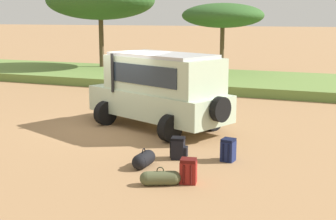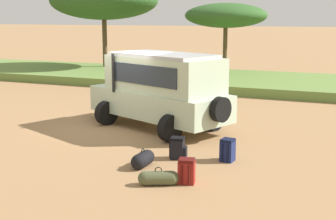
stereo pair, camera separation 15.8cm
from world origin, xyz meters
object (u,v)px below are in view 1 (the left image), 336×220
(acacia_tree_far_left, at_px, (100,1))
(duffel_bag_soft_canvas, at_px, (144,160))
(acacia_tree_left_mid, at_px, (223,16))
(safari_vehicle, at_px, (160,89))
(backpack_cluster_center, at_px, (188,171))
(backpack_near_rear_wheel, at_px, (179,148))
(duffel_bag_low_black_case, at_px, (160,178))
(backpack_beside_front_wheel, at_px, (228,150))

(acacia_tree_far_left, bearing_deg, duffel_bag_soft_canvas, -56.62)
(acacia_tree_left_mid, bearing_deg, acacia_tree_far_left, 178.60)
(safari_vehicle, relative_size, acacia_tree_far_left, 0.78)
(backpack_cluster_center, relative_size, backpack_near_rear_wheel, 0.99)
(acacia_tree_left_mid, bearing_deg, duffel_bag_soft_canvas, -80.49)
(safari_vehicle, height_order, duffel_bag_soft_canvas, safari_vehicle)
(safari_vehicle, relative_size, acacia_tree_left_mid, 1.18)
(backpack_cluster_center, xyz_separation_m, duffel_bag_low_black_case, (-0.52, -0.35, -0.11))
(backpack_cluster_center, distance_m, acacia_tree_far_left, 21.06)
(safari_vehicle, height_order, backpack_near_rear_wheel, safari_vehicle)
(safari_vehicle, relative_size, backpack_beside_front_wheel, 9.32)
(duffel_bag_soft_canvas, relative_size, acacia_tree_left_mid, 0.18)
(backpack_cluster_center, relative_size, duffel_bag_soft_canvas, 0.66)
(backpack_beside_front_wheel, relative_size, acacia_tree_far_left, 0.08)
(safari_vehicle, distance_m, duffel_bag_soft_canvas, 4.18)
(duffel_bag_soft_canvas, relative_size, acacia_tree_far_left, 0.12)
(backpack_beside_front_wheel, bearing_deg, acacia_tree_left_mid, 106.80)
(safari_vehicle, bearing_deg, backpack_beside_front_wheel, -40.74)
(backpack_near_rear_wheel, height_order, duffel_bag_soft_canvas, backpack_near_rear_wheel)
(acacia_tree_left_mid, bearing_deg, duffel_bag_low_black_case, -78.20)
(backpack_beside_front_wheel, relative_size, backpack_near_rear_wheel, 1.03)
(backpack_beside_front_wheel, relative_size, acacia_tree_left_mid, 0.13)
(backpack_beside_front_wheel, bearing_deg, safari_vehicle, 139.26)
(backpack_beside_front_wheel, distance_m, acacia_tree_far_left, 19.82)
(safari_vehicle, distance_m, acacia_tree_left_mid, 12.40)
(backpack_cluster_center, xyz_separation_m, acacia_tree_far_left, (-12.01, 16.76, 4.28))
(backpack_beside_front_wheel, xyz_separation_m, duffel_bag_soft_canvas, (-1.76, -1.25, -0.10))
(backpack_beside_front_wheel, height_order, backpack_near_rear_wheel, backpack_beside_front_wheel)
(backpack_cluster_center, height_order, duffel_bag_soft_canvas, backpack_cluster_center)
(safari_vehicle, height_order, acacia_tree_left_mid, acacia_tree_left_mid)
(safari_vehicle, relative_size, backpack_cluster_center, 9.71)
(backpack_cluster_center, bearing_deg, acacia_tree_far_left, 125.61)
(backpack_near_rear_wheel, xyz_separation_m, duffel_bag_low_black_case, (0.33, -1.93, -0.12))
(acacia_tree_far_left, xyz_separation_m, acacia_tree_left_mid, (7.95, -0.19, -0.93))
(backpack_cluster_center, bearing_deg, backpack_beside_front_wheel, 78.69)
(backpack_near_rear_wheel, distance_m, duffel_bag_low_black_case, 1.97)
(backpack_cluster_center, distance_m, duffel_bag_low_black_case, 0.64)
(backpack_cluster_center, height_order, acacia_tree_far_left, acacia_tree_far_left)
(backpack_near_rear_wheel, distance_m, duffel_bag_soft_canvas, 1.09)
(backpack_near_rear_wheel, xyz_separation_m, acacia_tree_left_mid, (-3.20, 14.99, 3.35))
(backpack_cluster_center, xyz_separation_m, backpack_near_rear_wheel, (-0.85, 1.58, 0.00))
(backpack_near_rear_wheel, relative_size, acacia_tree_left_mid, 0.12)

